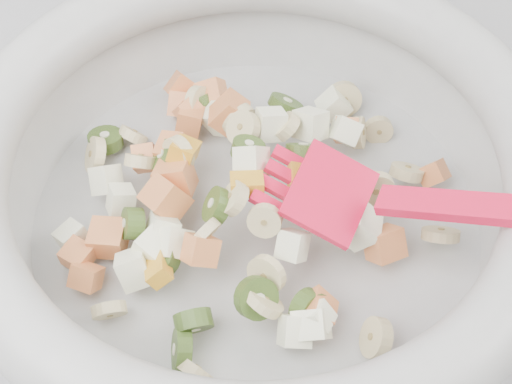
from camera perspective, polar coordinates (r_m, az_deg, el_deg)
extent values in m
cylinder|color=#BABBB8|center=(0.57, 0.00, -2.43)|extent=(0.33, 0.33, 0.02)
torus|color=#BABBB8|center=(0.51, 0.00, 2.66)|extent=(0.41, 0.41, 0.05)
cylinder|color=#CEBD89|center=(0.63, -3.57, 6.97)|extent=(0.03, 0.03, 0.03)
cylinder|color=#CEBD89|center=(0.61, 8.90, 4.47)|extent=(0.03, 0.01, 0.03)
cylinder|color=#CEBD89|center=(0.55, 8.66, 0.21)|extent=(0.03, 0.01, 0.03)
cylinder|color=#CEBD89|center=(0.55, 13.28, -3.04)|extent=(0.03, 0.03, 0.02)
cylinder|color=#CEBD89|center=(0.51, -10.63, -8.45)|extent=(0.03, 0.02, 0.03)
cylinder|color=#CEBD89|center=(0.51, -3.74, -3.03)|extent=(0.03, 0.03, 0.03)
cylinder|color=#CEBD89|center=(0.57, -8.43, 2.23)|extent=(0.03, 0.02, 0.03)
cylinder|color=#CEBD89|center=(0.58, -1.28, 5.28)|extent=(0.03, 0.03, 0.04)
cylinder|color=#CEBD89|center=(0.50, 0.76, -6.02)|extent=(0.03, 0.03, 0.03)
cylinder|color=#CEBD89|center=(0.59, 7.48, 4.29)|extent=(0.02, 0.04, 0.04)
cylinder|color=#CEBD89|center=(0.58, 10.91, 1.43)|extent=(0.04, 0.03, 0.02)
cylinder|color=#CEBD89|center=(0.57, 2.17, 4.79)|extent=(0.02, 0.03, 0.03)
cylinder|color=#CEBD89|center=(0.50, -4.47, -12.94)|extent=(0.03, 0.02, 0.03)
cylinder|color=#CEBD89|center=(0.51, -1.63, -0.47)|extent=(0.02, 0.03, 0.03)
cylinder|color=#CEBD89|center=(0.50, 8.72, -10.45)|extent=(0.02, 0.04, 0.04)
cylinder|color=#CEBD89|center=(0.59, -11.61, 2.65)|extent=(0.02, 0.03, 0.03)
cylinder|color=#CEBD89|center=(0.49, 0.54, -7.90)|extent=(0.03, 0.04, 0.03)
cylinder|color=#CEBD89|center=(0.61, -4.21, 6.50)|extent=(0.02, 0.03, 0.03)
cylinder|color=#CEBD89|center=(0.63, 6.42, 6.75)|extent=(0.04, 0.03, 0.04)
cylinder|color=#CEBD89|center=(0.56, -0.94, 4.65)|extent=(0.03, 0.03, 0.03)
cylinder|color=#CEBD89|center=(0.50, 0.63, -2.10)|extent=(0.02, 0.02, 0.02)
cylinder|color=#CEBD89|center=(0.61, -8.96, 4.06)|extent=(0.03, 0.03, 0.03)
cylinder|color=#CEBD89|center=(0.53, 5.64, -0.32)|extent=(0.03, 0.02, 0.03)
cylinder|color=#CEBD89|center=(0.55, -5.67, 2.78)|extent=(0.03, 0.03, 0.04)
cylinder|color=#CEBD89|center=(0.60, -2.10, 5.68)|extent=(0.03, 0.03, 0.04)
cube|color=#EB724A|center=(0.54, -10.69, -3.30)|extent=(0.03, 0.03, 0.02)
cube|color=#EB724A|center=(0.53, -6.60, -0.50)|extent=(0.04, 0.03, 0.04)
cube|color=#EB724A|center=(0.50, 4.27, -8.64)|extent=(0.03, 0.03, 0.03)
cube|color=#EB724A|center=(0.58, -1.94, 5.75)|extent=(0.03, 0.03, 0.03)
cube|color=#EB724A|center=(0.58, -8.07, 2.45)|extent=(0.02, 0.02, 0.02)
cube|color=#EB724A|center=(0.60, -4.87, 5.86)|extent=(0.03, 0.03, 0.02)
cube|color=#EB724A|center=(0.57, -6.13, 3.15)|extent=(0.03, 0.03, 0.02)
cube|color=#EB724A|center=(0.59, 6.64, 4.45)|extent=(0.02, 0.03, 0.03)
cube|color=#EB724A|center=(0.55, -5.91, 1.01)|extent=(0.03, 0.03, 0.03)
cube|color=#EB724A|center=(0.58, 12.79, 1.33)|extent=(0.03, 0.02, 0.03)
cube|color=#EB724A|center=(0.63, -5.46, 7.55)|extent=(0.03, 0.03, 0.03)
cube|color=#EB724A|center=(0.53, -12.25, -6.05)|extent=(0.03, 0.03, 0.02)
cube|color=#EB724A|center=(0.54, 9.34, -3.75)|extent=(0.03, 0.03, 0.03)
cube|color=#EB724A|center=(0.51, -4.04, -4.24)|extent=(0.03, 0.03, 0.03)
cube|color=#EB724A|center=(0.54, -12.85, -4.51)|extent=(0.03, 0.03, 0.02)
cube|color=#EB724A|center=(0.62, -5.23, 6.31)|extent=(0.03, 0.03, 0.03)
cube|color=#EB724A|center=(0.62, -3.23, 7.10)|extent=(0.03, 0.03, 0.03)
cube|color=#EB724A|center=(0.60, -4.83, 5.23)|extent=(0.03, 0.03, 0.03)
cylinder|color=olive|center=(0.61, -10.89, 3.74)|extent=(0.03, 0.03, 0.02)
cylinder|color=olive|center=(0.50, -5.43, -11.36)|extent=(0.02, 0.03, 0.04)
cylinder|color=olive|center=(0.54, -0.59, 3.12)|extent=(0.03, 0.03, 0.02)
cylinder|color=olive|center=(0.61, 2.17, 6.36)|extent=(0.04, 0.04, 0.03)
cylinder|color=olive|center=(0.52, -2.84, -1.01)|extent=(0.02, 0.03, 0.03)
cylinder|color=olive|center=(0.49, 0.02, -7.72)|extent=(0.04, 0.04, 0.03)
cylinder|color=olive|center=(0.50, 3.91, -8.50)|extent=(0.03, 0.03, 0.03)
cylinder|color=olive|center=(0.55, 3.44, 2.87)|extent=(0.03, 0.03, 0.03)
cylinder|color=olive|center=(0.56, -6.61, 2.57)|extent=(0.03, 0.03, 0.03)
cylinder|color=olive|center=(0.53, -8.95, -2.28)|extent=(0.02, 0.03, 0.03)
cylinder|color=olive|center=(0.50, -4.57, -9.35)|extent=(0.04, 0.02, 0.04)
cylinder|color=olive|center=(0.61, -4.21, 6.48)|extent=(0.03, 0.03, 0.03)
cylinder|color=olive|center=(0.52, -6.89, -4.86)|extent=(0.03, 0.03, 0.02)
cube|color=white|center=(0.57, -10.83, 0.87)|extent=(0.03, 0.03, 0.03)
cube|color=white|center=(0.62, 5.67, 6.27)|extent=(0.03, 0.03, 0.03)
cube|color=white|center=(0.49, 4.38, -9.07)|extent=(0.03, 0.03, 0.02)
cube|color=white|center=(0.49, 2.86, -10.06)|extent=(0.02, 0.03, 0.03)
cube|color=white|center=(0.55, -13.11, -3.37)|extent=(0.03, 0.03, 0.03)
cube|color=white|center=(0.58, 6.50, 4.44)|extent=(0.03, 0.03, 0.03)
cube|color=white|center=(0.58, 3.98, 4.94)|extent=(0.03, 0.03, 0.03)
cube|color=white|center=(0.51, 2.68, -3.90)|extent=(0.03, 0.03, 0.03)
cube|color=white|center=(0.60, -2.81, 5.37)|extent=(0.03, 0.03, 0.03)
cube|color=white|center=(0.55, -9.80, -0.66)|extent=(0.02, 0.03, 0.03)
cube|color=white|center=(0.57, 1.08, 4.94)|extent=(0.02, 0.03, 0.03)
cube|color=white|center=(0.52, -7.39, -4.07)|extent=(0.04, 0.03, 0.03)
cube|color=white|center=(0.53, -6.79, -2.63)|extent=(0.03, 0.03, 0.03)
cube|color=white|center=(0.53, 7.51, -2.45)|extent=(0.04, 0.03, 0.03)
cube|color=white|center=(0.52, -6.01, -3.80)|extent=(0.03, 0.03, 0.03)
cube|color=white|center=(0.49, 4.05, -9.63)|extent=(0.03, 0.03, 0.03)
cube|color=white|center=(0.52, -8.84, -5.56)|extent=(0.02, 0.03, 0.03)
cube|color=white|center=(0.53, -0.33, 2.23)|extent=(0.03, 0.03, 0.03)
cube|color=gold|center=(0.52, -0.67, 0.58)|extent=(0.02, 0.02, 0.01)
cube|color=gold|center=(0.53, 3.22, 0.69)|extent=(0.02, 0.03, 0.02)
cube|color=gold|center=(0.55, -5.25, 2.98)|extent=(0.03, 0.03, 0.02)
cube|color=gold|center=(0.51, -7.12, -5.50)|extent=(0.02, 0.03, 0.02)
cube|color=red|center=(0.51, 5.37, -0.11)|extent=(0.07, 0.08, 0.03)
cube|color=red|center=(0.53, 2.50, 2.41)|extent=(0.03, 0.02, 0.01)
cube|color=red|center=(0.53, 1.99, 1.35)|extent=(0.03, 0.02, 0.01)
cube|color=red|center=(0.52, 1.46, 0.26)|extent=(0.03, 0.02, 0.01)
cube|color=red|center=(0.51, 0.92, -0.87)|extent=(0.03, 0.02, 0.01)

